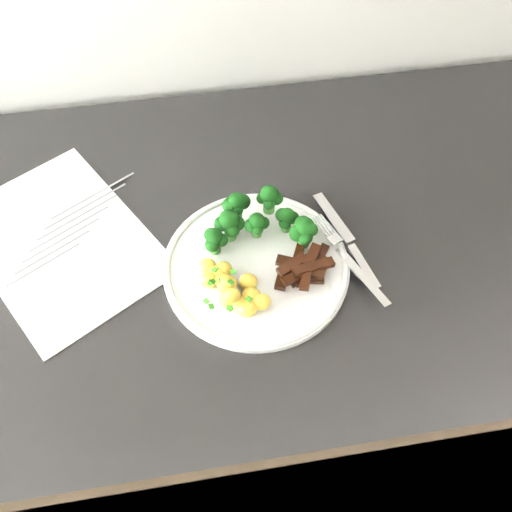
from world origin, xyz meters
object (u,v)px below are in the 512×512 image
object	(u,v)px
recipe_paper	(61,241)
beef_strips	(304,269)
fork	(352,263)
potatoes	(232,288)
knife	(354,251)
plate	(256,266)
counter	(213,378)
broccoli	(258,220)

from	to	relation	value
recipe_paper	beef_strips	bearing A→B (deg)	-18.88
recipe_paper	fork	world-z (taller)	fork
recipe_paper	potatoes	distance (m)	0.26
beef_strips	knife	distance (m)	0.08
plate	fork	xyz separation A→B (m)	(0.13, -0.02, 0.01)
plate	beef_strips	size ratio (longest dim) A/B	2.90
recipe_paper	fork	bearing A→B (deg)	-15.82
plate	potatoes	bearing A→B (deg)	-135.10
fork	knife	bearing A→B (deg)	67.76
plate	fork	distance (m)	0.13
plate	beef_strips	bearing A→B (deg)	-20.70
recipe_paper	potatoes	bearing A→B (deg)	-29.07
beef_strips	knife	bearing A→B (deg)	17.98
counter	fork	distance (m)	0.53
counter	potatoes	bearing A→B (deg)	-63.35
broccoli	potatoes	world-z (taller)	broccoli
plate	knife	distance (m)	0.14
broccoli	beef_strips	distance (m)	0.09
plate	potatoes	xyz separation A→B (m)	(-0.04, -0.04, 0.01)
broccoli	counter	bearing A→B (deg)	-179.38
recipe_paper	fork	size ratio (longest dim) A/B	2.26
broccoli	beef_strips	world-z (taller)	broccoli
fork	knife	world-z (taller)	fork
potatoes	fork	world-z (taller)	potatoes
broccoli	plate	bearing A→B (deg)	-101.76
knife	counter	bearing A→B (deg)	167.60
plate	broccoli	xyz separation A→B (m)	(0.01, 0.05, 0.03)
recipe_paper	knife	bearing A→B (deg)	-12.12
recipe_paper	knife	distance (m)	0.41
recipe_paper	knife	world-z (taller)	knife
broccoli	fork	distance (m)	0.14
broccoli	fork	size ratio (longest dim) A/B	0.95
beef_strips	fork	xyz separation A→B (m)	(0.07, 0.00, -0.00)
plate	potatoes	distance (m)	0.05
knife	potatoes	bearing A→B (deg)	-167.20
recipe_paper	knife	size ratio (longest dim) A/B	2.13
knife	plate	bearing A→B (deg)	-179.16
plate	broccoli	size ratio (longest dim) A/B	1.64
plate	knife	xyz separation A→B (m)	(0.14, 0.00, 0.00)
counter	plate	bearing A→B (deg)	-31.46
potatoes	fork	distance (m)	0.16
broccoli	knife	bearing A→B (deg)	-21.24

